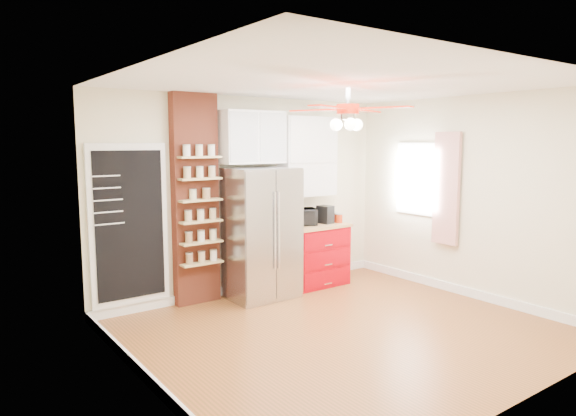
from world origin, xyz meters
TOP-DOWN VIEW (x-y plane):
  - floor at (0.00, 0.00)m, footprint 4.50×4.50m
  - ceiling at (0.00, 0.00)m, footprint 4.50×4.50m
  - wall_back at (0.00, 2.00)m, footprint 4.50×0.02m
  - wall_front at (0.00, -2.00)m, footprint 4.50×0.02m
  - wall_left at (-2.25, 0.00)m, footprint 0.02×4.00m
  - wall_right at (2.25, 0.00)m, footprint 0.02×4.00m
  - chalkboard at (-1.70, 1.96)m, footprint 0.95×0.05m
  - brick_pillar at (-0.85, 1.92)m, footprint 0.60×0.16m
  - fridge at (-0.05, 1.63)m, footprint 0.90×0.70m
  - upper_glass_cabinet at (-0.05, 1.82)m, footprint 0.90×0.35m
  - red_cabinet at (0.92, 1.68)m, footprint 0.94×0.64m
  - upper_shelf_unit at (0.92, 1.85)m, footprint 0.90×0.30m
  - window at (2.23, 0.90)m, footprint 0.04×0.75m
  - curtain at (2.18, 0.35)m, footprint 0.06×0.40m
  - ceiling_fan at (0.00, 0.00)m, footprint 1.40×1.40m
  - toaster_oven at (0.70, 1.72)m, footprint 0.52×0.44m
  - coffee_maker at (1.09, 1.64)m, footprint 0.20×0.24m
  - canister_left at (1.29, 1.56)m, footprint 0.14×0.14m
  - canister_right at (1.29, 1.65)m, footprint 0.10×0.10m
  - pantry_jar_oats at (-0.94, 1.81)m, footprint 0.12×0.12m
  - pantry_jar_beans at (-0.76, 1.78)m, footprint 0.12×0.12m

SIDE VIEW (x-z plane):
  - floor at x=0.00m, z-range 0.00..0.00m
  - red_cabinet at x=0.92m, z-range 0.00..0.90m
  - fridge at x=-0.05m, z-range 0.00..1.75m
  - canister_left at x=1.29m, z-range 0.90..1.02m
  - canister_right at x=1.29m, z-range 0.90..1.03m
  - toaster_oven at x=0.70m, z-range 0.90..1.14m
  - coffee_maker at x=1.09m, z-range 0.90..1.16m
  - chalkboard at x=-1.70m, z-range 0.12..2.08m
  - wall_back at x=0.00m, z-range 0.00..2.70m
  - wall_front at x=0.00m, z-range 0.00..2.70m
  - wall_left at x=-2.25m, z-range 0.00..2.70m
  - wall_right at x=2.25m, z-range 0.00..2.70m
  - brick_pillar at x=-0.85m, z-range 0.00..2.70m
  - pantry_jar_oats at x=-0.94m, z-range 1.37..1.49m
  - pantry_jar_beans at x=-0.76m, z-range 1.37..1.50m
  - curtain at x=2.18m, z-range 0.67..2.23m
  - window at x=2.23m, z-range 1.02..2.08m
  - upper_shelf_unit at x=0.92m, z-range 1.30..2.45m
  - upper_glass_cabinet at x=-0.05m, z-range 1.80..2.50m
  - ceiling_fan at x=0.00m, z-range 2.20..2.65m
  - ceiling at x=0.00m, z-range 2.70..2.70m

